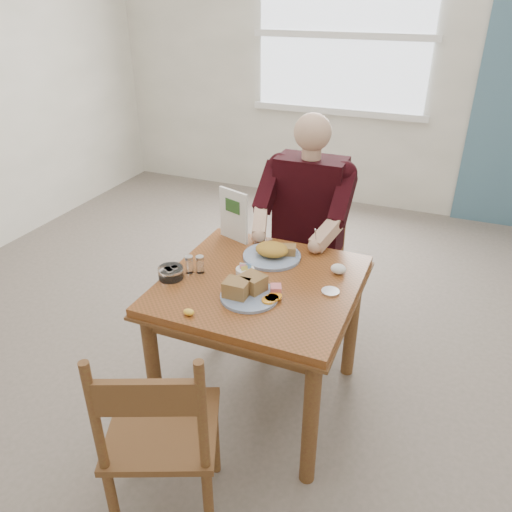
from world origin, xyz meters
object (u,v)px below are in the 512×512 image
at_px(near_plate, 248,290).
at_px(chair_near, 161,435).
at_px(chair_far, 308,257).
at_px(far_plate, 273,252).
at_px(table, 260,300).
at_px(diner, 306,214).

bearing_deg(near_plate, chair_near, -98.00).
bearing_deg(chair_near, near_plate, 82.00).
relative_size(chair_far, near_plate, 3.19).
distance_m(chair_far, chair_near, 1.59).
relative_size(chair_near, far_plate, 2.54).
bearing_deg(table, near_plate, -89.44).
distance_m(chair_near, far_plate, 1.07).
bearing_deg(far_plate, diner, 86.90).
xyz_separation_m(chair_near, diner, (0.09, 1.49, 0.33)).
height_order(chair_far, far_plate, chair_far).
distance_m(diner, near_plate, 0.86).
distance_m(chair_near, diner, 1.53).
height_order(diner, far_plate, diner).
distance_m(diner, far_plate, 0.47).
bearing_deg(diner, table, -90.00).
distance_m(near_plate, far_plate, 0.39).
bearing_deg(table, far_plate, 96.14).
bearing_deg(near_plate, table, 90.56).
bearing_deg(near_plate, diner, 90.10).
relative_size(table, diner, 0.66).
bearing_deg(diner, chair_near, -93.38).
xyz_separation_m(chair_far, chair_near, (-0.09, -1.58, 0.00)).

